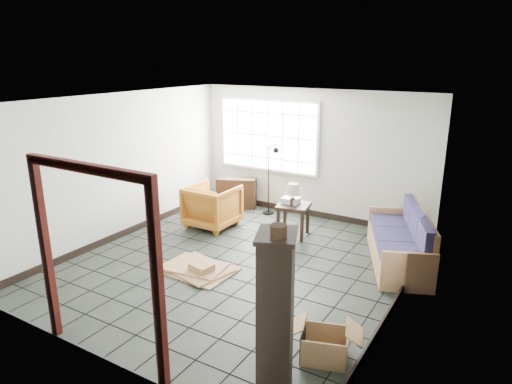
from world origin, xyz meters
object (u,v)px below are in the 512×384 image
Objects in this scene: futon_sofa at (402,244)px; tall_shelf at (276,316)px; side_table at (294,210)px; armchair at (212,204)px.

tall_shelf is at bearing -117.53° from futon_sofa.
futon_sofa is at bearing 63.10° from tall_shelf.
side_table is (-2.02, 0.17, 0.18)m from futon_sofa.
futon_sofa is 2.03m from side_table.
armchair is at bearing -166.56° from side_table.
futon_sofa is at bearing -4.69° from side_table.
tall_shelf reaches higher than side_table.
armchair is 1.40× the size of side_table.
armchair is at bearing 111.69° from tall_shelf.
armchair is 0.54× the size of tall_shelf.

